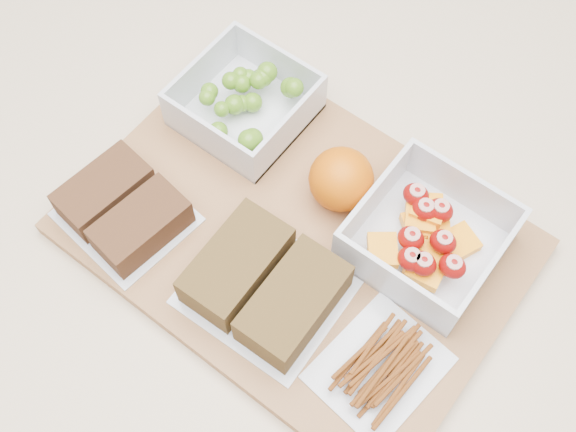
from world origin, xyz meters
name	(u,v)px	position (x,y,z in m)	size (l,w,h in m)	color
ground	(295,418)	(0.00, 0.00, 0.00)	(4.00, 4.00, 0.00)	gray
counter	(298,357)	(0.00, 0.00, 0.45)	(1.20, 0.90, 0.90)	beige
cutting_board	(296,236)	(0.00, -0.01, 0.91)	(0.42, 0.30, 0.02)	#A47144
grape_container	(247,103)	(-0.12, 0.07, 0.94)	(0.12, 0.12, 0.05)	silver
fruit_container	(427,238)	(0.11, 0.05, 0.94)	(0.13, 0.13, 0.06)	silver
orange	(341,179)	(0.01, 0.05, 0.95)	(0.06, 0.06, 0.06)	#E56305
sandwich_bag_left	(123,209)	(-0.14, -0.10, 0.93)	(0.13, 0.12, 0.04)	silver
sandwich_bag_center	(265,284)	(0.02, -0.08, 0.94)	(0.14, 0.13, 0.04)	silver
pretzel_bag	(380,364)	(0.14, -0.08, 0.93)	(0.11, 0.12, 0.03)	silver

